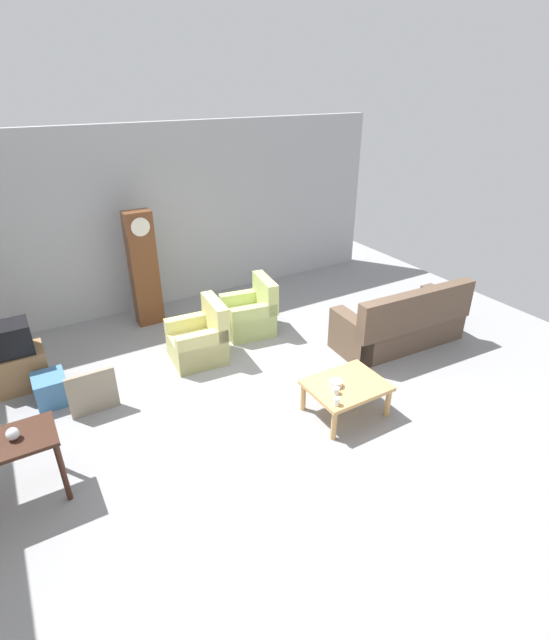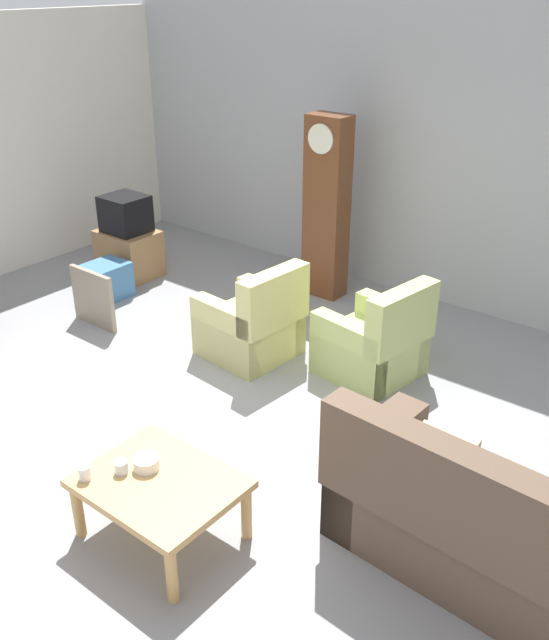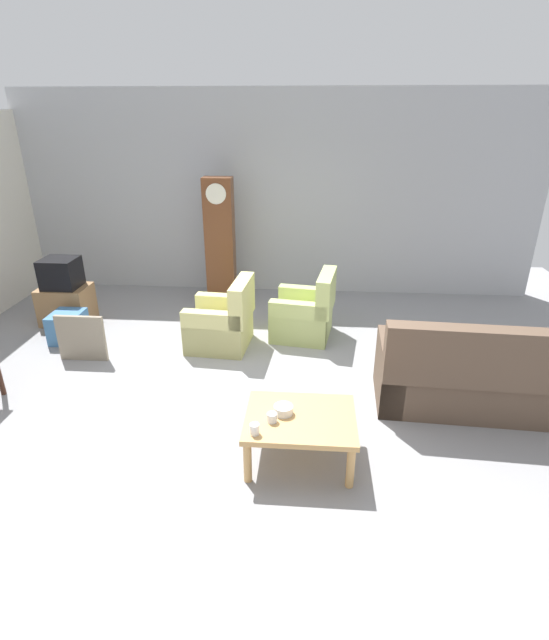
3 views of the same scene
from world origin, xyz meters
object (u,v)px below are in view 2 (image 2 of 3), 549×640
at_px(framed_picture_leaning, 93,298).
at_px(storage_box_blue, 107,281).
at_px(couch_floral, 506,541).
at_px(bowl_white_stacked, 146,463).
at_px(tv_crt, 125,214).
at_px(grandfather_clock, 327,208).
at_px(armchair_olive_far, 374,345).
at_px(tv_stand_cabinet, 129,253).
at_px(armchair_olive_near, 253,326).
at_px(cup_blue_rimmed, 121,467).
at_px(cup_white_porcelain, 85,473).
at_px(coffee_table_wood, 160,488).

distance_m(framed_picture_leaning, storage_box_blue, 0.69).
height_order(couch_floral, bowl_white_stacked, couch_floral).
distance_m(tv_crt, storage_box_blue, 0.87).
relative_size(grandfather_clock, framed_picture_leaning, 3.28).
height_order(armchair_olive_far, tv_stand_cabinet, armchair_olive_far).
height_order(armchair_olive_near, armchair_olive_far, same).
bearing_deg(cup_blue_rimmed, framed_picture_leaning, 145.34).
bearing_deg(framed_picture_leaning, armchair_olive_near, 17.41).
xyz_separation_m(grandfather_clock, cup_white_porcelain, (1.00, -4.02, -0.50)).
xyz_separation_m(armchair_olive_near, coffee_table_wood, (1.07, -2.16, 0.07)).
distance_m(couch_floral, cup_white_porcelain, 2.52).
bearing_deg(tv_crt, coffee_table_wood, -38.32).
bearing_deg(framed_picture_leaning, armchair_olive_far, 18.40).
height_order(armchair_olive_far, framed_picture_leaning, armchair_olive_far).
bearing_deg(grandfather_clock, cup_blue_rimmed, -73.63).
relative_size(armchair_olive_far, grandfather_clock, 0.47).
distance_m(armchair_olive_far, coffee_table_wood, 2.55).
distance_m(coffee_table_wood, framed_picture_leaning, 3.20).
relative_size(tv_stand_cabinet, cup_white_porcelain, 7.16).
bearing_deg(armchair_olive_far, tv_crt, 176.71).
bearing_deg(tv_crt, armchair_olive_near, -13.76).
bearing_deg(bowl_white_stacked, tv_crt, 140.80).
bearing_deg(framed_picture_leaning, couch_floral, -8.75).
xyz_separation_m(tv_stand_cabinet, framed_picture_leaning, (0.74, -1.11, 0.02)).
height_order(tv_stand_cabinet, tv_crt, tv_crt).
bearing_deg(storage_box_blue, coffee_table_wood, -34.14).
bearing_deg(tv_crt, armchair_olive_far, -3.29).
distance_m(armchair_olive_near, cup_white_porcelain, 2.54).
distance_m(tv_crt, cup_white_porcelain, 4.35).
xyz_separation_m(tv_crt, framed_picture_leaning, (0.74, -1.11, -0.46)).
relative_size(tv_crt, bowl_white_stacked, 2.88).
height_order(couch_floral, armchair_olive_far, couch_floral).
height_order(couch_floral, armchair_olive_near, couch_floral).
xyz_separation_m(grandfather_clock, framed_picture_leaning, (-1.38, -2.11, -0.69)).
relative_size(armchair_olive_near, armchair_olive_far, 1.00).
distance_m(couch_floral, storage_box_blue, 5.18).
bearing_deg(tv_stand_cabinet, grandfather_clock, 25.25).
relative_size(coffee_table_wood, storage_box_blue, 2.09).
distance_m(armchair_olive_far, grandfather_clock, 1.94).
bearing_deg(tv_crt, cup_white_porcelain, -44.15).
height_order(grandfather_clock, cup_blue_rimmed, grandfather_clock).
distance_m(tv_crt, framed_picture_leaning, 1.41).
bearing_deg(grandfather_clock, armchair_olive_near, -79.54).
xyz_separation_m(couch_floral, storage_box_blue, (-5.03, 1.23, -0.16)).
xyz_separation_m(grandfather_clock, cup_blue_rimmed, (1.13, -3.84, -0.51)).
relative_size(armchair_olive_near, coffee_table_wood, 0.96).
xyz_separation_m(armchair_olive_far, coffee_table_wood, (0.00, -2.55, 0.07)).
xyz_separation_m(tv_stand_cabinet, storage_box_blue, (0.29, -0.59, -0.08)).
relative_size(armchair_olive_far, storage_box_blue, 2.00).
relative_size(grandfather_clock, storage_box_blue, 4.28).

